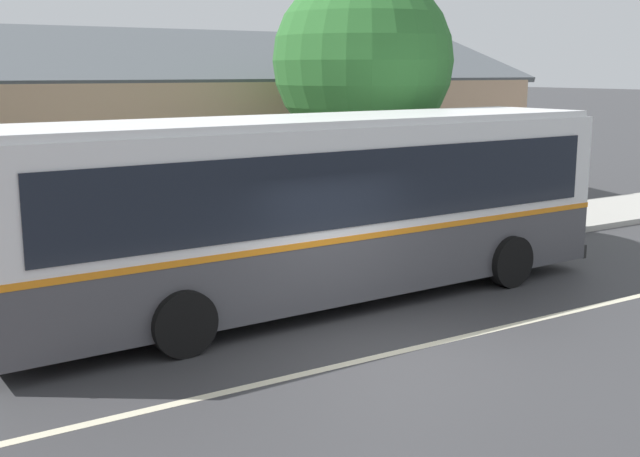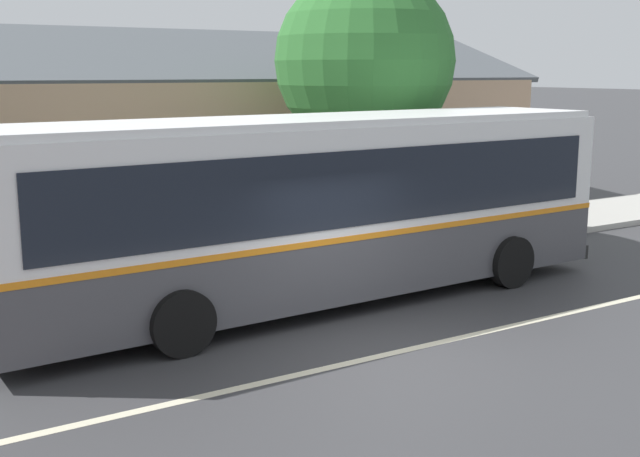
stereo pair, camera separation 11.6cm
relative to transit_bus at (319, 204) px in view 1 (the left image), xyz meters
The scene contains 8 objects.
ground_plane 3.45m from the transit_bus, 100.50° to the right, with size 300.00×300.00×0.00m, color #38383A.
sidewalk_far 3.57m from the transit_bus, 99.86° to the left, with size 60.00×3.00×0.15m, color #ADAAA3.
lane_divider_stripe 3.44m from the transit_bus, 100.50° to the right, with size 60.00×0.16×0.01m, color beige.
community_building 11.01m from the transit_bus, 87.88° to the left, with size 23.73×9.11×6.34m.
transit_bus is the anchor object (origin of this frame).
bench_down_street 3.09m from the transit_bus, 122.19° to the left, with size 1.63×0.51×0.94m.
street_tree_primary 5.85m from the transit_bus, 46.40° to the left, with size 4.23×4.23×6.44m.
bus_stop_sign 6.33m from the transit_bus, 19.31° to the left, with size 0.36×0.07×2.40m.
Camera 1 is at (-6.93, -8.92, 4.10)m, focal length 45.00 mm.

